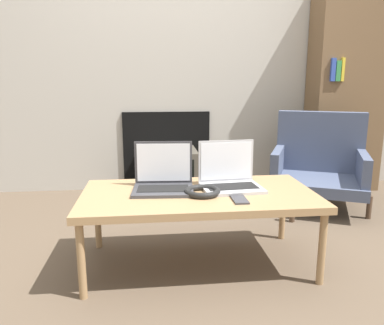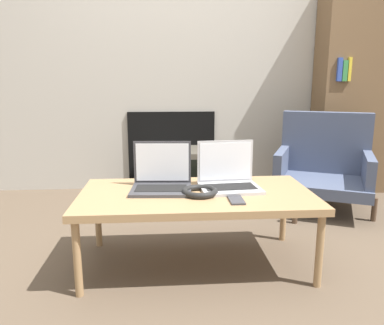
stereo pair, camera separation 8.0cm
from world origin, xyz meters
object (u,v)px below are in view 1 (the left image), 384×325
(laptop_right, at_px, (230,177))
(armchair, at_px, (319,162))
(phone, at_px, (240,200))
(laptop_left, at_px, (163,179))
(tv, at_px, (168,173))
(headphones, at_px, (202,191))

(laptop_right, distance_m, armchair, 1.17)
(laptop_right, distance_m, phone, 0.24)
(laptop_left, xyz_separation_m, armchair, (1.22, 0.78, -0.11))
(tv, relative_size, armchair, 0.56)
(headphones, xyz_separation_m, armchair, (1.03, 0.90, -0.07))
(laptop_right, height_order, headphones, laptop_right)
(laptop_right, height_order, tv, laptop_right)
(laptop_right, relative_size, armchair, 0.39)
(tv, xyz_separation_m, armchair, (1.14, -0.39, 0.15))
(laptop_left, relative_size, headphones, 1.76)
(laptop_left, distance_m, tv, 1.20)
(phone, bearing_deg, laptop_right, 90.16)
(laptop_right, distance_m, tv, 1.23)
(phone, height_order, armchair, armchair)
(tv, bearing_deg, armchair, -18.94)
(armchair, bearing_deg, laptop_left, -122.53)
(laptop_left, height_order, laptop_right, same)
(armchair, bearing_deg, phone, -105.76)
(laptop_right, xyz_separation_m, phone, (0.00, -0.23, -0.05))
(laptop_left, distance_m, laptop_right, 0.35)
(headphones, xyz_separation_m, phone, (0.16, -0.11, -0.01))
(headphones, relative_size, tv, 0.39)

